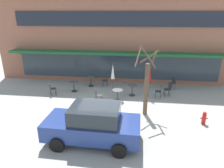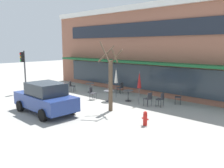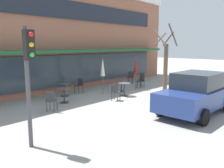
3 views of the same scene
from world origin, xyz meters
name	(u,v)px [view 1 (image 1 of 3)]	position (x,y,z in m)	size (l,w,h in m)	color
ground_plane	(105,118)	(0.00, 0.00, 0.00)	(80.00, 80.00, 0.00)	#9E9B93
building_facade	(120,34)	(0.00, 9.96, 3.50)	(19.95, 9.10, 6.99)	#935B47
cafe_table_near_wall	(132,89)	(1.38, 3.34, 0.52)	(0.70, 0.70, 0.76)	#333338
cafe_table_streetside	(91,80)	(-1.88, 4.84, 0.52)	(0.70, 0.70, 0.76)	#333338
cafe_table_by_tree	(74,85)	(-2.86, 3.59, 0.52)	(0.70, 0.70, 0.76)	#333338
cafe_table_mid_patio	(118,93)	(0.45, 2.35, 0.52)	(0.70, 0.70, 0.76)	#333338
patio_umbrella_green_folded	(150,75)	(2.51, 3.07, 1.63)	(0.28, 0.28, 2.20)	#4C4C51
patio_umbrella_cream_folded	(113,71)	(-0.01, 3.62, 1.63)	(0.28, 0.28, 2.20)	#4C4C51
cafe_chair_0	(106,80)	(-0.69, 4.94, 0.53)	(0.43, 0.43, 0.89)	#333338
cafe_chair_1	(52,88)	(-4.20, 2.72, 0.53)	(0.55, 0.55, 0.89)	#333338
cafe_chair_2	(168,89)	(3.86, 3.55, 0.53)	(0.43, 0.43, 0.89)	#333338
cafe_chair_3	(98,95)	(-0.79, 1.95, 0.53)	(0.50, 0.50, 0.89)	#333338
cafe_chair_4	(173,83)	(4.40, 4.93, 0.53)	(0.54, 0.54, 0.89)	#333338
cafe_chair_5	(159,91)	(3.22, 3.12, 0.53)	(0.45, 0.45, 0.89)	#333338
parked_sedan	(93,124)	(-0.22, -2.15, 0.88)	(4.25, 2.11, 1.76)	navy
street_tree	(146,85)	(2.17, 0.73, 1.78)	(1.29, 1.21, 4.06)	brown
fire_hydrant	(204,118)	(5.19, -0.02, 0.35)	(0.36, 0.20, 0.71)	red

